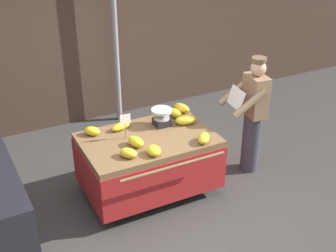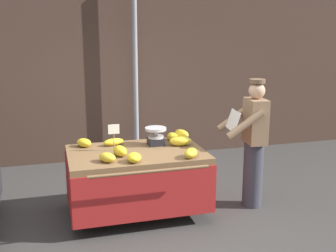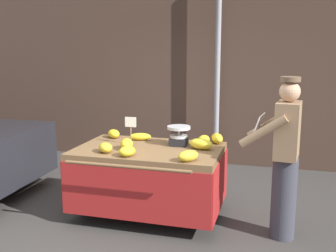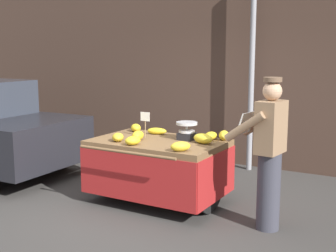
{
  "view_description": "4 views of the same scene",
  "coord_description": "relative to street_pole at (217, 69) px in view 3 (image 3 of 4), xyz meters",
  "views": [
    {
      "loc": [
        -2.05,
        -4.15,
        3.65
      ],
      "look_at": [
        0.21,
        0.28,
        1.01
      ],
      "focal_mm": 47.94,
      "sensor_mm": 36.0,
      "label": 1
    },
    {
      "loc": [
        -1.0,
        -4.53,
        2.35
      ],
      "look_at": [
        0.4,
        0.42,
        1.14
      ],
      "focal_mm": 44.83,
      "sensor_mm": 36.0,
      "label": 2
    },
    {
      "loc": [
        1.43,
        -3.9,
        1.98
      ],
      "look_at": [
        0.2,
        0.48,
        1.1
      ],
      "focal_mm": 42.49,
      "sensor_mm": 36.0,
      "label": 3
    },
    {
      "loc": [
        3.01,
        -4.51,
        1.99
      ],
      "look_at": [
        0.15,
        0.39,
        1.05
      ],
      "focal_mm": 48.25,
      "sensor_mm": 36.0,
      "label": 4
    }
  ],
  "objects": [
    {
      "name": "banana_bunch_3",
      "position": [
        0.29,
        -1.77,
        -0.76
      ],
      "size": [
        0.22,
        0.3,
        0.12
      ],
      "primitive_type": "ellipsoid",
      "rotation": [
        0.0,
        0.0,
        0.36
      ],
      "color": "gold",
      "rests_on": "banana_cart"
    },
    {
      "name": "weighing_scale",
      "position": [
        -0.14,
        -2.0,
        -0.7
      ],
      "size": [
        0.28,
        0.28,
        0.24
      ],
      "color": "black",
      "rests_on": "banana_cart"
    },
    {
      "name": "banana_bunch_4",
      "position": [
        -0.56,
        -2.64,
        -0.76
      ],
      "size": [
        0.2,
        0.24,
        0.11
      ],
      "primitive_type": "ellipsoid",
      "rotation": [
        0.0,
        0.0,
        2.97
      ],
      "color": "gold",
      "rests_on": "banana_cart"
    },
    {
      "name": "vendor_person",
      "position": [
        1.08,
        -2.37,
        -0.79
      ],
      "size": [
        0.61,
        0.56,
        1.71
      ],
      "color": "#383842",
      "rests_on": "ground"
    },
    {
      "name": "banana_bunch_5",
      "position": [
        -0.86,
        -2.55,
        -0.76
      ],
      "size": [
        0.25,
        0.27,
        0.11
      ],
      "primitive_type": "ellipsoid",
      "rotation": [
        0.0,
        0.0,
        0.61
      ],
      "color": "gold",
      "rests_on": "banana_cart"
    },
    {
      "name": "banana_bunch_7",
      "position": [
        0.13,
        -1.85,
        -0.76
      ],
      "size": [
        0.15,
        0.25,
        0.11
      ],
      "primitive_type": "ellipsoid",
      "rotation": [
        0.0,
        0.0,
        0.03
      ],
      "color": "gold",
      "rests_on": "banana_cart"
    },
    {
      "name": "banana_bunch_2",
      "position": [
        -1.06,
        -1.84,
        -0.76
      ],
      "size": [
        0.25,
        0.25,
        0.11
      ],
      "primitive_type": "ellipsoid",
      "rotation": [
        0.0,
        0.0,
        0.74
      ],
      "color": "gold",
      "rests_on": "banana_cart"
    },
    {
      "name": "banana_bunch_6",
      "position": [
        0.12,
        -2.65,
        -0.76
      ],
      "size": [
        0.26,
        0.28,
        0.11
      ],
      "primitive_type": "ellipsoid",
      "rotation": [
        0.0,
        0.0,
        2.47
      ],
      "color": "gold",
      "rests_on": "banana_cart"
    },
    {
      "name": "banana_bunch_1",
      "position": [
        -0.68,
        -1.87,
        -0.77
      ],
      "size": [
        0.3,
        0.18,
        0.09
      ],
      "primitive_type": "ellipsoid",
      "rotation": [
        0.0,
        0.0,
        1.83
      ],
      "color": "gold",
      "rests_on": "banana_cart"
    },
    {
      "name": "back_wall",
      "position": [
        -0.44,
        0.36,
        0.45
      ],
      "size": [
        16.0,
        0.24,
        4.22
      ],
      "primitive_type": "cube",
      "color": "#473328",
      "rests_on": "ground"
    },
    {
      "name": "street_pole",
      "position": [
        0.0,
        0.0,
        0.0
      ],
      "size": [
        0.09,
        0.09,
        3.32
      ],
      "primitive_type": "cylinder",
      "color": "gray",
      "rests_on": "ground"
    },
    {
      "name": "banana_bunch_8",
      "position": [
        -0.68,
        -2.36,
        -0.75
      ],
      "size": [
        0.21,
        0.27,
        0.12
      ],
      "primitive_type": "ellipsoid",
      "rotation": [
        0.0,
        0.0,
        0.29
      ],
      "color": "gold",
      "rests_on": "banana_cart"
    },
    {
      "name": "banana_bunch_0",
      "position": [
        0.15,
        -2.12,
        -0.75
      ],
      "size": [
        0.31,
        0.21,
        0.13
      ],
      "primitive_type": "ellipsoid",
      "rotation": [
        0.0,
        0.0,
        1.33
      ],
      "color": "yellow",
      "rests_on": "banana_cart"
    },
    {
      "name": "price_sign",
      "position": [
        -0.71,
        -2.13,
        -0.57
      ],
      "size": [
        0.14,
        0.01,
        0.34
      ],
      "color": "#997A51",
      "rests_on": "banana_cart"
    },
    {
      "name": "banana_cart",
      "position": [
        -0.45,
        -2.22,
        -1.04
      ],
      "size": [
        1.71,
        1.31,
        0.84
      ],
      "color": "brown",
      "rests_on": "ground"
    },
    {
      "name": "ground_plane",
      "position": [
        -0.44,
        -2.63,
        -1.66
      ],
      "size": [
        60.0,
        60.0,
        0.0
      ],
      "primitive_type": "plane",
      "color": "#383533"
    }
  ]
}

